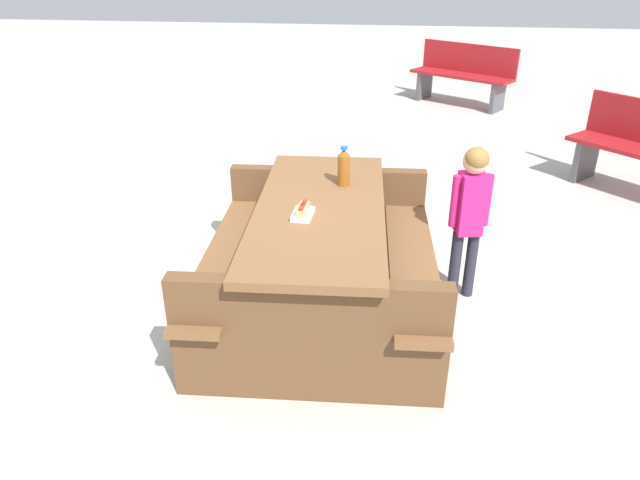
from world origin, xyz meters
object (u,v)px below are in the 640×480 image
(picnic_table, at_px, (320,252))
(soda_bottle, at_px, (344,167))
(child_in_coat, at_px, (470,204))
(park_bench_mid, at_px, (463,73))
(hotdog_tray, at_px, (303,212))

(picnic_table, distance_m, soda_bottle, 0.56)
(child_in_coat, relative_size, park_bench_mid, 0.71)
(picnic_table, height_order, park_bench_mid, park_bench_mid)
(child_in_coat, height_order, park_bench_mid, child_in_coat)
(child_in_coat, bearing_deg, hotdog_tray, -63.67)
(picnic_table, height_order, soda_bottle, soda_bottle)
(hotdog_tray, xyz_separation_m, child_in_coat, (-0.49, 0.99, -0.11))
(soda_bottle, bearing_deg, hotdog_tray, -19.65)
(hotdog_tray, bearing_deg, soda_bottle, 160.35)
(park_bench_mid, bearing_deg, picnic_table, -13.54)
(picnic_table, distance_m, park_bench_mid, 5.88)
(picnic_table, relative_size, child_in_coat, 1.79)
(hotdog_tray, height_order, child_in_coat, child_in_coat)
(picnic_table, relative_size, soda_bottle, 7.30)
(park_bench_mid, bearing_deg, hotdog_tray, -13.90)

